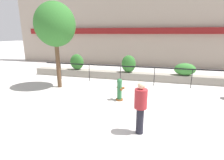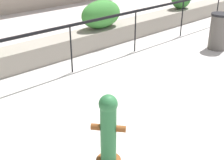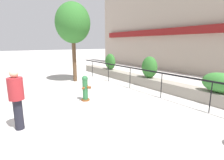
# 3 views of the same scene
# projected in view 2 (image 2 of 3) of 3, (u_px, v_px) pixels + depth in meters

# --- Properties ---
(planter_wall_low) EXTENTS (18.00, 0.70, 0.50)m
(planter_wall_low) POSITION_uv_depth(u_px,v_px,m) (46.00, 51.00, 7.99)
(planter_wall_low) COLOR gray
(planter_wall_low) RESTS_ON ground
(fence_railing_segment) EXTENTS (15.00, 0.05, 1.15)m
(fence_railing_segment) POSITION_uv_depth(u_px,v_px,m) (70.00, 30.00, 6.94)
(fence_railing_segment) COLOR black
(fence_railing_segment) RESTS_ON ground
(hedge_bush_2) EXTENTS (1.33, 0.70, 0.79)m
(hedge_bush_2) POSITION_uv_depth(u_px,v_px,m) (101.00, 14.00, 8.89)
(hedge_bush_2) COLOR #387F33
(hedge_bush_2) RESTS_ON planter_wall_low
(fire_hydrant) EXTENTS (0.50, 0.50, 1.08)m
(fire_hydrant) POSITION_uv_depth(u_px,v_px,m) (108.00, 130.00, 4.19)
(fire_hydrant) COLOR brown
(fire_hydrant) RESTS_ON ground
(trash_bin) EXTENTS (0.55, 0.55, 1.01)m
(trash_bin) POSITION_uv_depth(u_px,v_px,m) (219.00, 31.00, 8.69)
(trash_bin) COLOR #56514C
(trash_bin) RESTS_ON ground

